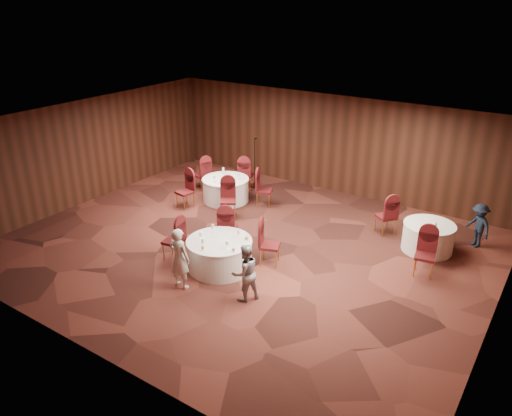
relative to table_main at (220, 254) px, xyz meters
The scene contains 15 objects.
ground 1.27m from the table_main, 94.28° to the left, with size 12.00×12.00×0.00m, color black.
room_shell 2.00m from the table_main, 94.28° to the left, with size 12.00×12.00×12.00m.
table_main is the anchor object (origin of this frame).
table_left 4.26m from the table_main, 124.98° to the left, with size 1.48×1.48×0.74m.
table_right 5.38m from the table_main, 43.42° to the left, with size 1.30×1.30×0.74m.
chairs_main 0.65m from the table_main, 118.38° to the left, with size 2.76×2.00×1.00m.
chairs_left 4.25m from the table_main, 125.16° to the left, with size 3.16×2.97×1.00m.
chairs_right 4.72m from the table_main, 43.60° to the left, with size 2.23×2.32×1.00m.
tabletop_main 0.50m from the table_main, 33.50° to the right, with size 1.10×1.11×0.22m.
tabletop_left 4.30m from the table_main, 124.97° to the left, with size 0.80×0.84×0.22m.
tabletop_right 5.37m from the table_main, 39.88° to the left, with size 0.08×0.08×0.22m.
mic_stand 5.52m from the table_main, 115.08° to the left, with size 0.24×0.24×1.73m.
woman_a 1.22m from the table_main, 101.26° to the right, with size 0.53×0.35×1.46m, color silver.
woman_b 1.51m from the table_main, 30.61° to the right, with size 0.64×0.50×1.31m, color #A09FA3.
man_c 6.76m from the table_main, 43.46° to the left, with size 0.77×0.44×1.19m, color black.
Camera 1 is at (6.68, -9.50, 6.18)m, focal length 35.00 mm.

